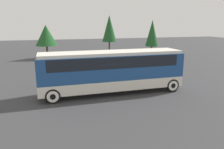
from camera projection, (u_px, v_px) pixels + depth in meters
The scene contains 7 objects.
ground_plane at pixel (112, 93), 17.04m from camera, with size 120.00×120.00×0.00m, color #38383A.
tour_bus at pixel (113, 68), 16.62m from camera, with size 10.94×2.51×3.23m.
parked_car_near at pixel (100, 64), 25.56m from camera, with size 4.44×1.95×1.31m.
parked_car_mid at pixel (78, 71), 21.60m from camera, with size 4.79×1.83×1.33m.
tree_left at pixel (109, 29), 39.55m from camera, with size 2.59×2.59×6.72m.
tree_center at pixel (152, 33), 36.55m from camera, with size 2.17×2.17×5.84m.
tree_right at pixel (46, 35), 32.64m from camera, with size 3.21×3.21×5.07m.
Camera 1 is at (-4.70, -15.57, 5.28)m, focal length 35.00 mm.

